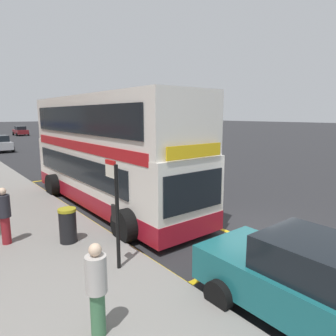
# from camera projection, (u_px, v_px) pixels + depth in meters

# --- Properties ---
(ground_plane) EXTENTS (260.00, 260.00, 0.00)m
(ground_plane) POSITION_uv_depth(u_px,v_px,m) (21.00, 147.00, 34.38)
(ground_plane) COLOR #28282B
(double_decker_bus) EXTENTS (3.20, 10.24, 4.40)m
(double_decker_bus) POSITION_uv_depth(u_px,v_px,m) (108.00, 155.00, 12.08)
(double_decker_bus) COLOR white
(double_decker_bus) RESTS_ON ground
(bus_bay_markings) EXTENTS (3.18, 13.03, 0.01)m
(bus_bay_markings) POSITION_uv_depth(u_px,v_px,m) (111.00, 204.00, 12.45)
(bus_bay_markings) COLOR gold
(bus_bay_markings) RESTS_ON ground
(bus_stop_sign) EXTENTS (0.09, 0.51, 2.53)m
(bus_stop_sign) POSITION_uv_depth(u_px,v_px,m) (115.00, 205.00, 6.83)
(bus_stop_sign) COLOR black
(bus_stop_sign) RESTS_ON pavement_near
(parked_car_maroon_far) EXTENTS (2.09, 4.20, 1.62)m
(parked_car_maroon_far) POSITION_uv_depth(u_px,v_px,m) (21.00, 131.00, 52.65)
(parked_car_maroon_far) COLOR maroon
(parked_car_maroon_far) RESTS_ON ground
(parked_car_teal_behind) EXTENTS (2.09, 4.20, 1.62)m
(parked_car_teal_behind) POSITION_uv_depth(u_px,v_px,m) (314.00, 285.00, 5.15)
(parked_car_teal_behind) COLOR #196066
(parked_car_teal_behind) RESTS_ON ground
(pedestrian_waiting_near_sign) EXTENTS (0.34, 0.34, 1.60)m
(pedestrian_waiting_near_sign) POSITION_uv_depth(u_px,v_px,m) (4.00, 214.00, 8.20)
(pedestrian_waiting_near_sign) COLOR maroon
(pedestrian_waiting_near_sign) RESTS_ON pavement_near
(pedestrian_further_back) EXTENTS (0.34, 0.34, 1.59)m
(pedestrian_further_back) POSITION_uv_depth(u_px,v_px,m) (97.00, 287.00, 4.74)
(pedestrian_further_back) COLOR #3F724C
(pedestrian_further_back) RESTS_ON pavement_near
(litter_bin) EXTENTS (0.50, 0.50, 0.98)m
(litter_bin) POSITION_uv_depth(u_px,v_px,m) (68.00, 225.00, 8.38)
(litter_bin) COLOR black
(litter_bin) RESTS_ON pavement_near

